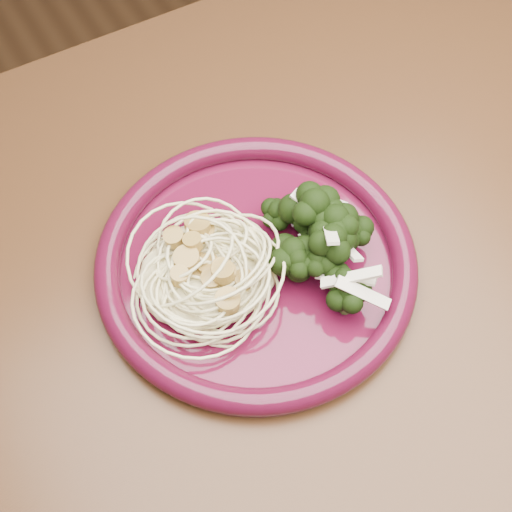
{
  "coord_description": "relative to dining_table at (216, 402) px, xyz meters",
  "views": [
    {
      "loc": [
        -0.09,
        -0.23,
        1.28
      ],
      "look_at": [
        0.07,
        0.05,
        0.77
      ],
      "focal_mm": 50.0,
      "sensor_mm": 36.0,
      "label": 1
    }
  ],
  "objects": [
    {
      "name": "dining_table",
      "position": [
        0.0,
        0.0,
        0.0
      ],
      "size": [
        1.2,
        0.8,
        0.75
      ],
      "color": "#472814",
      "rests_on": "ground"
    },
    {
      "name": "dinner_plate",
      "position": [
        0.07,
        0.05,
        0.11
      ],
      "size": [
        0.34,
        0.34,
        0.02
      ],
      "rotation": [
        0.0,
        0.0,
        -0.27
      ],
      "color": "#480B21",
      "rests_on": "dining_table"
    },
    {
      "name": "spaghetti_pile",
      "position": [
        0.03,
        0.07,
        0.12
      ],
      "size": [
        0.15,
        0.14,
        0.03
      ],
      "primitive_type": "ellipsoid",
      "rotation": [
        0.0,
        0.0,
        -0.27
      ],
      "color": "beige",
      "rests_on": "dinner_plate"
    },
    {
      "name": "scallop_cluster",
      "position": [
        0.03,
        0.07,
        0.15
      ],
      "size": [
        0.13,
        0.13,
        0.04
      ],
      "primitive_type": null,
      "rotation": [
        0.0,
        0.0,
        -0.27
      ],
      "color": "#B59041",
      "rests_on": "spaghetti_pile"
    },
    {
      "name": "broccoli_pile",
      "position": [
        0.12,
        0.04,
        0.13
      ],
      "size": [
        0.12,
        0.16,
        0.05
      ],
      "primitive_type": "ellipsoid",
      "rotation": [
        0.0,
        0.0,
        -0.27
      ],
      "color": "black",
      "rests_on": "dinner_plate"
    },
    {
      "name": "onion_garnish",
      "position": [
        0.12,
        0.04,
        0.16
      ],
      "size": [
        0.08,
        0.1,
        0.05
      ],
      "primitive_type": null,
      "rotation": [
        0.0,
        0.0,
        -0.27
      ],
      "color": "#ECE2C5",
      "rests_on": "broccoli_pile"
    }
  ]
}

